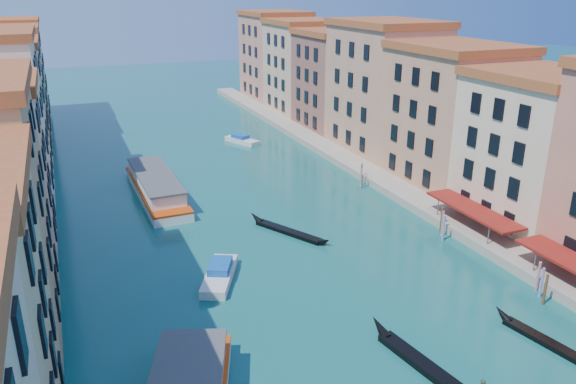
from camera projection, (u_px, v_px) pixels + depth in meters
name	position (u px, v px, depth m)	size (l,w,h in m)	color
right_bank_palazzos	(405.00, 100.00, 83.78)	(12.80, 128.40, 21.00)	#9D3D38
quay	(355.00, 165.00, 84.13)	(4.00, 140.00, 1.00)	#A39983
mooring_poles_right	(518.00, 270.00, 51.37)	(1.44, 54.24, 3.20)	brown
vaporetto_far	(156.00, 186.00, 72.62)	(5.16, 20.74, 3.07)	white
gondola_fore	(432.00, 369.00, 39.43)	(3.18, 13.36, 2.67)	black
gondola_right	(556.00, 344.00, 42.20)	(2.88, 10.82, 2.17)	black
gondola_far	(287.00, 230.00, 62.17)	(6.32, 10.68, 1.65)	black
motorboat_mid	(220.00, 274.00, 52.21)	(5.32, 7.69, 1.54)	silver
motorboat_far	(242.00, 140.00, 97.93)	(4.83, 7.14, 1.42)	silver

